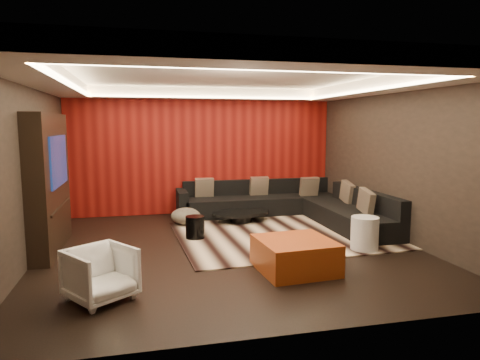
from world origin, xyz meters
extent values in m
cube|color=black|center=(0.00, 0.00, -0.01)|extent=(6.00, 6.00, 0.02)
cube|color=silver|center=(0.00, 0.00, 2.81)|extent=(6.00, 6.00, 0.02)
cube|color=black|center=(0.00, 3.01, 1.40)|extent=(6.00, 0.02, 2.80)
cube|color=black|center=(-3.01, 0.00, 1.40)|extent=(0.02, 6.00, 2.80)
cube|color=black|center=(3.01, 0.00, 1.40)|extent=(0.02, 6.00, 2.80)
cube|color=#6B0C0A|center=(0.00, 2.97, 1.40)|extent=(5.98, 0.05, 2.78)
cube|color=silver|center=(0.00, 2.70, 2.69)|extent=(6.00, 0.60, 0.22)
cube|color=silver|center=(0.00, -2.70, 2.69)|extent=(6.00, 0.60, 0.22)
cube|color=silver|center=(-2.70, 0.00, 2.69)|extent=(0.60, 4.80, 0.22)
cube|color=silver|center=(2.70, 0.00, 2.69)|extent=(0.60, 4.80, 0.22)
cube|color=#FFD899|center=(0.00, 2.36, 2.60)|extent=(4.80, 0.08, 0.04)
cube|color=#FFD899|center=(0.00, -2.36, 2.60)|extent=(4.80, 0.08, 0.04)
cube|color=#FFD899|center=(-2.36, 0.00, 2.60)|extent=(0.08, 4.80, 0.04)
cube|color=#FFD899|center=(2.36, 0.00, 2.60)|extent=(0.08, 4.80, 0.04)
cube|color=black|center=(-2.85, 0.60, 1.10)|extent=(0.30, 2.00, 2.20)
cube|color=black|center=(-2.69, 0.60, 1.45)|extent=(0.04, 1.30, 0.80)
cube|color=black|center=(-2.69, 0.60, 0.70)|extent=(0.04, 1.60, 0.04)
cube|color=beige|center=(1.20, 0.57, 0.01)|extent=(4.15, 3.21, 0.02)
cylinder|color=black|center=(0.60, 1.78, 0.13)|extent=(1.45, 1.45, 0.21)
cylinder|color=black|center=(-0.50, 0.69, 0.22)|extent=(0.40, 0.40, 0.40)
ellipsoid|color=#C0B194|center=(-0.55, 1.82, 0.18)|extent=(0.76, 0.76, 0.33)
cylinder|color=silver|center=(2.09, -0.61, 0.28)|extent=(0.50, 0.50, 0.55)
cube|color=#8B4011|center=(0.65, -1.27, 0.22)|extent=(1.07, 1.07, 0.44)
imported|color=white|center=(-1.89, -1.72, 0.31)|extent=(0.94, 0.95, 0.62)
cube|color=black|center=(1.25, 2.55, 0.20)|extent=(3.50, 0.90, 0.40)
cube|color=black|center=(1.25, 2.90, 0.57)|extent=(3.50, 0.20, 0.35)
cube|color=black|center=(2.55, 0.80, 0.20)|extent=(0.90, 2.60, 0.40)
cube|color=black|center=(2.90, 0.80, 0.57)|extent=(0.20, 2.60, 0.35)
cube|color=black|center=(-0.55, 2.55, 0.30)|extent=(0.20, 0.90, 0.60)
cube|color=tan|center=(2.61, 0.30, 0.62)|extent=(0.12, 0.50, 0.50)
cube|color=tan|center=(-0.03, 2.75, 0.62)|extent=(0.42, 0.20, 0.44)
cube|color=tan|center=(1.24, 2.70, 0.62)|extent=(0.42, 0.20, 0.44)
cube|color=tan|center=(2.78, 1.37, 0.62)|extent=(0.12, 0.50, 0.50)
cube|color=tan|center=(2.33, 2.34, 0.62)|extent=(0.42, 0.20, 0.44)
camera|label=1|loc=(-1.40, -6.70, 2.03)|focal=32.00mm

